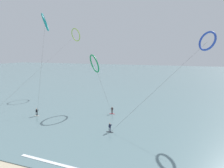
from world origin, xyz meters
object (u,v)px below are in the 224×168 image
(surfer_ivory, at_px, (37,113))
(kite_cobalt, at_px, (207,41))
(kite_lime, at_px, (76,35))
(kite_teal, at_px, (45,22))
(surfer_charcoal, at_px, (110,128))
(kite_emerald, at_px, (94,64))
(surfer_crimson, at_px, (112,111))

(surfer_ivory, height_order, kite_cobalt, kite_cobalt)
(kite_lime, bearing_deg, kite_teal, 123.51)
(kite_teal, bearing_deg, surfer_charcoal, -150.94)
(kite_emerald, bearing_deg, kite_cobalt, -143.08)
(surfer_ivory, distance_m, kite_lime, 35.89)
(surfer_charcoal, relative_size, kite_teal, 0.07)
(kite_cobalt, bearing_deg, surfer_ivory, -119.98)
(kite_emerald, bearing_deg, surfer_ivory, 94.39)
(kite_lime, bearing_deg, surfer_ivory, 127.46)
(kite_cobalt, bearing_deg, kite_emerald, -140.10)
(surfer_charcoal, xyz_separation_m, kite_emerald, (-9.33, 13.82, 10.49))
(surfer_charcoal, relative_size, kite_cobalt, 0.09)
(kite_emerald, height_order, kite_cobalt, kite_cobalt)
(surfer_ivory, xyz_separation_m, kite_teal, (-3.52, 8.96, 20.83))
(kite_lime, bearing_deg, kite_cobalt, 176.31)
(kite_teal, bearing_deg, kite_cobalt, -124.85)
(kite_lime, bearing_deg, surfer_crimson, 159.25)
(kite_teal, xyz_separation_m, kite_lime, (-3.22, 20.50, -1.46))
(kite_teal, bearing_deg, surfer_crimson, -128.02)
(surfer_ivory, height_order, kite_teal, kite_teal)
(surfer_crimson, height_order, kite_emerald, kite_emerald)
(surfer_crimson, bearing_deg, kite_emerald, -100.35)
(kite_lime, xyz_separation_m, kite_cobalt, (40.86, -21.98, -3.99))
(kite_emerald, bearing_deg, kite_lime, -4.67)
(surfer_charcoal, height_order, kite_teal, kite_teal)
(surfer_ivory, xyz_separation_m, kite_lime, (-6.73, 29.46, 19.37))
(kite_emerald, distance_m, kite_teal, 16.51)
(kite_emerald, relative_size, kite_cobalt, 0.75)
(surfer_charcoal, bearing_deg, kite_teal, -14.55)
(surfer_ivory, relative_size, kite_cobalt, 0.09)
(surfer_crimson, relative_size, kite_emerald, 0.12)
(surfer_ivory, distance_m, kite_teal, 22.94)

